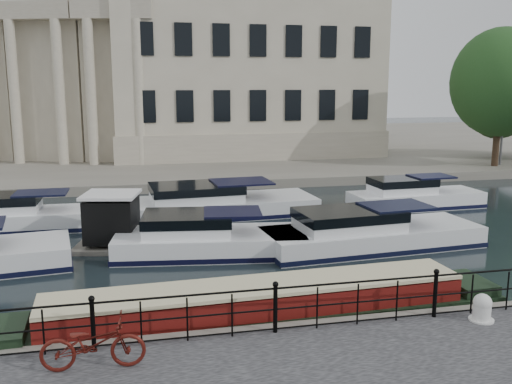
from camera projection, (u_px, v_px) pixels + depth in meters
ground_plane at (254, 316)px, 15.31m from camera, size 160.00×160.00×0.00m
far_bank at (163, 147)px, 52.63m from camera, size 120.00×42.00×0.55m
railing at (275, 305)px, 12.92m from camera, size 24.14×0.14×1.22m
civic_building at (152, 72)px, 47.02m from camera, size 53.55×31.84×16.85m
bicycle at (93, 344)px, 11.27m from camera, size 2.09×0.82×1.08m
mooring_bollard at (482, 308)px, 13.63m from camera, size 0.59×0.59×0.67m
narrowboat at (259, 315)px, 14.45m from camera, size 13.37×2.36×1.49m
harbour_hut at (112, 223)px, 21.49m from camera, size 3.09×2.75×2.17m
cabin_cruisers at (195, 227)px, 23.24m from camera, size 28.49×10.18×1.99m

